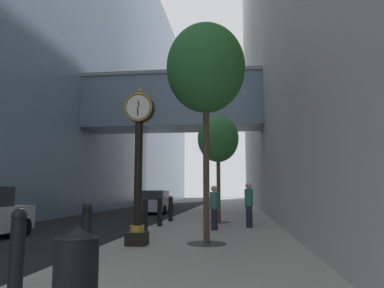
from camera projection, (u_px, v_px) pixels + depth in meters
name	position (u px, v px, depth m)	size (l,w,h in m)	color
ground_plane	(192.00, 211.00, 29.23)	(110.00, 110.00, 0.00)	black
sidewalk_right	(226.00, 208.00, 31.87)	(5.42, 80.00, 0.14)	#9E998E
building_block_left	(81.00, 60.00, 35.31)	(21.51, 80.00, 28.66)	#758EA8
street_clock	(138.00, 157.00, 10.17)	(0.84, 0.55, 4.39)	black
bollard_nearest	(17.00, 248.00, 5.33)	(0.22, 0.22, 1.21)	black
bollard_second	(87.00, 230.00, 7.79)	(0.22, 0.22, 1.21)	black
bollard_fourth	(145.00, 215.00, 12.72)	(0.22, 0.22, 1.21)	black
bollard_fifth	(160.00, 211.00, 15.18)	(0.22, 0.22, 1.21)	black
bollard_sixth	(171.00, 208.00, 17.64)	(0.22, 0.22, 1.21)	black
street_tree_near	(206.00, 69.00, 10.73)	(2.32, 2.32, 6.41)	#333335
street_tree_mid_near	(218.00, 139.00, 17.43)	(1.96, 1.96, 5.09)	#333335
trash_bin	(76.00, 271.00, 4.27)	(0.53, 0.53, 1.05)	black
pedestrian_walking	(249.00, 203.00, 14.68)	(0.47, 0.47, 1.80)	#23232D
pedestrian_by_clock	(214.00, 206.00, 13.77)	(0.43, 0.43, 1.66)	#23232D
car_silver_mid	(156.00, 202.00, 26.01)	(2.00, 4.64, 1.63)	#B7BABF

